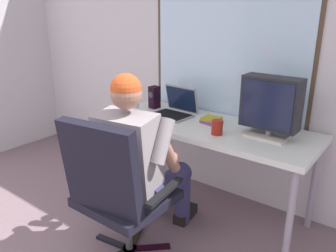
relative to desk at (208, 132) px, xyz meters
The scene contains 10 objects.
wall_rear 0.78m from the desk, 124.68° to the left, with size 4.58×0.08×2.60m.
desk is the anchor object (origin of this frame).
office_chair 0.91m from the desk, 97.78° to the right, with size 0.67×0.60×1.00m.
person_seated 0.64m from the desk, 103.94° to the right, with size 0.57×0.80×1.23m.
crt_monitor 0.55m from the desk, ahead, with size 0.40×0.23×0.42m.
laptop 0.38m from the desk, behind, with size 0.34×0.31×0.24m.
wine_glass 0.66m from the desk, 166.01° to the right, with size 0.07×0.07×0.14m.
desk_speaker 0.66m from the desk, 169.71° to the left, with size 0.09×0.10×0.20m.
book_stack 0.10m from the desk, 92.92° to the left, with size 0.16×0.15×0.04m.
coffee_mug 0.24m from the desk, 42.78° to the right, with size 0.08×0.08×0.10m.
Camera 1 is at (1.53, 0.20, 1.58)m, focal length 36.14 mm.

